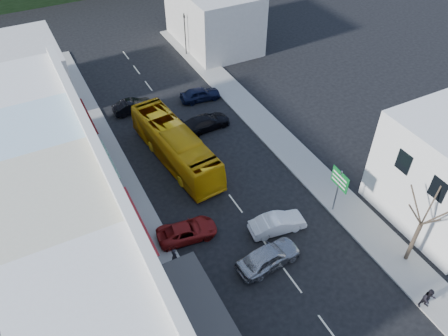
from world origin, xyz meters
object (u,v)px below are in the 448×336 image
car_red (187,230)px  pedestrian_right (428,299)px  car_silver (268,258)px  bus (175,146)px  street_tree (421,224)px  traffic_signal (185,35)px  car_white (277,223)px  direction_sign (337,192)px  pedestrian_left (174,256)px

car_red → pedestrian_right: pedestrian_right is taller
car_silver → pedestrian_right: bearing=-142.2°
car_red → pedestrian_right: bearing=-130.7°
bus → street_tree: (10.09, -17.33, 2.18)m
pedestrian_right → traffic_signal: bearing=113.4°
car_white → car_red: size_ratio=0.96×
bus → car_silver: size_ratio=2.64×
bus → traffic_signal: (8.69, 17.59, 1.04)m
bus → direction_sign: size_ratio=2.82×
bus → pedestrian_left: (-4.43, -10.33, -0.55)m
pedestrian_right → street_tree: 4.63m
pedestrian_left → pedestrian_right: bearing=-148.0°
direction_sign → traffic_signal: bearing=91.3°
bus → street_tree: size_ratio=1.56×
car_white → pedestrian_right: (4.86, -9.78, 0.30)m
direction_sign → bus: bearing=128.8°
car_white → street_tree: (6.56, -6.44, 3.03)m
street_tree → car_red: bearing=145.0°
street_tree → traffic_signal: 34.97m
car_silver → car_white: same height
pedestrian_left → car_silver: bearing=-135.7°
car_red → pedestrian_left: pedestrian_left is taller
car_white → pedestrian_left: 7.99m
car_white → traffic_signal: 29.00m
car_white → pedestrian_right: pedestrian_right is taller
bus → pedestrian_left: bearing=-119.2°
car_red → pedestrian_left: size_ratio=2.71×
car_silver → direction_sign: 7.56m
car_red → pedestrian_left: 2.64m
bus → pedestrian_right: (8.39, -20.66, -0.55)m
pedestrian_left → car_red: bearing=-61.7°
pedestrian_right → direction_sign: 9.50m
pedestrian_left → traffic_signal: bearing=-44.3°
car_red → car_silver: bearing=-133.1°
street_tree → pedestrian_right: bearing=-117.0°
street_tree → car_white: bearing=135.5°
car_red → street_tree: street_tree is taller
car_silver → direction_sign: size_ratio=1.07×
traffic_signal → direction_sign: bearing=84.5°
car_red → traffic_signal: 28.42m
pedestrian_left → street_tree: 16.35m
car_silver → car_white: size_ratio=1.00×
car_white → direction_sign: (4.96, -0.34, 1.35)m
car_silver → direction_sign: bearing=-80.3°
street_tree → traffic_signal: (-1.40, 34.92, -1.14)m
bus → car_silver: (1.31, -13.20, -0.85)m
car_white → street_tree: bearing=-127.0°
pedestrian_left → traffic_signal: 30.89m
pedestrian_left → street_tree: bearing=-134.9°
bus → pedestrian_left: bus is taller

